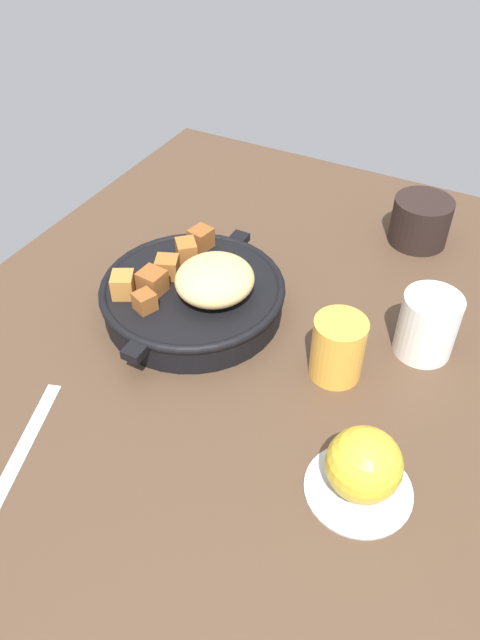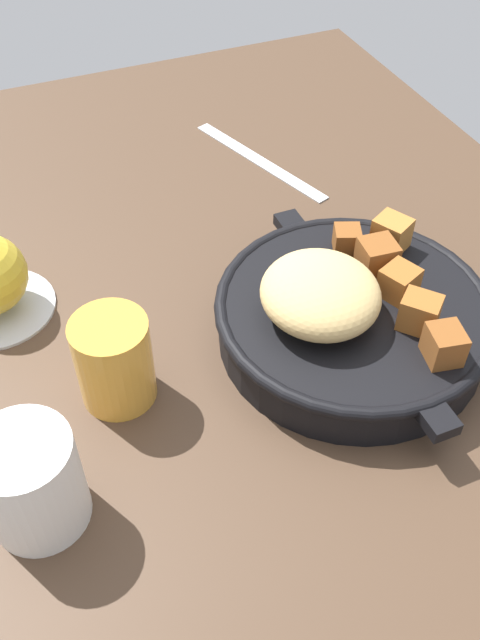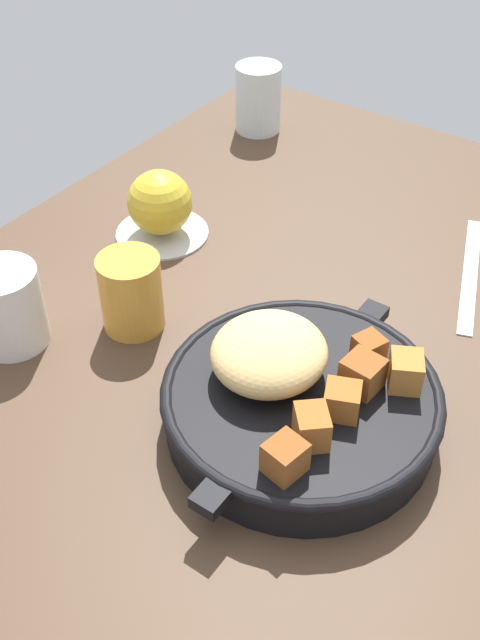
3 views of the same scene
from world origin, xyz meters
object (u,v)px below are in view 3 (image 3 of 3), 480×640
butter_knife (470,273)px  ceramic_mug_white (7,307)px  cast_iron_skillet (298,397)px  juice_glass_amber (131,293)px  red_apple (160,202)px  water_glass_tall (258,98)px

butter_knife → ceramic_mug_white: (-36.94, 33.68, 4.06)cm
cast_iron_skillet → juice_glass_amber: size_ratio=3.55×
juice_glass_amber → butter_knife: bearing=-42.0°
juice_glass_amber → red_apple: bearing=29.6°
red_apple → water_glass_tall: (29.26, 5.88, 0.36)cm
butter_knife → juice_glass_amber: size_ratio=2.65×
juice_glass_amber → water_glass_tall: 45.82cm
red_apple → juice_glass_amber: bearing=-150.4°
cast_iron_skillet → butter_knife: size_ratio=1.34×
water_glass_tall → ceramic_mug_white: size_ratio=1.13×
cast_iron_skillet → ceramic_mug_white: bearing=103.4°
butter_knife → cast_iron_skillet: bearing=152.7°
butter_knife → ceramic_mug_white: ceramic_mug_white is taller
butter_knife → water_glass_tall: (15.51, 39.33, 4.61)cm
cast_iron_skillet → water_glass_tall: bearing=37.5°
juice_glass_amber → water_glass_tall: bearing=17.8°
ceramic_mug_white → butter_knife: bearing=-42.4°
cast_iron_skillet → red_apple: (16.21, 29.07, 1.17)cm
ceramic_mug_white → red_apple: bearing=-0.6°
cast_iron_skillet → red_apple: cast_iron_skillet is taller
juice_glass_amber → ceramic_mug_white: (-8.83, 8.37, 0.14)cm
butter_knife → water_glass_tall: bearing=49.5°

